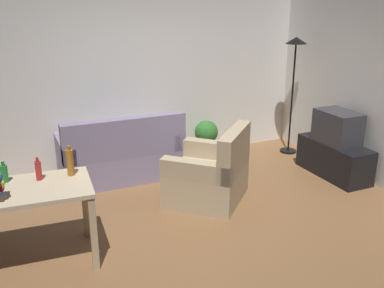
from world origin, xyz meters
name	(u,v)px	position (x,y,z in m)	size (l,w,h in m)	color
ground_plane	(202,223)	(0.00, 0.00, -0.01)	(5.20, 4.40, 0.02)	brown
wall_rear	(138,71)	(0.00, 2.20, 1.35)	(5.20, 0.10, 2.70)	silver
couch	(121,157)	(-0.47, 1.59, 0.31)	(1.61, 0.84, 0.92)	gray
tv_stand	(334,159)	(2.25, 0.48, 0.24)	(0.44, 1.10, 0.48)	black
tv	(338,127)	(2.25, 0.48, 0.70)	(0.41, 0.60, 0.44)	#2D2D33
torchiere_lamp	(295,64)	(2.25, 1.53, 1.41)	(0.32, 0.32, 1.81)	black
desk	(23,200)	(-1.79, -0.04, 0.65)	(1.24, 0.78, 0.76)	#C6B28E
potted_plant	(206,136)	(0.96, 1.90, 0.33)	(0.36, 0.36, 0.57)	brown
armchair	(211,175)	(0.35, 0.49, 0.32)	(1.23, 1.23, 0.92)	tan
bottle_green	(4,173)	(-1.92, 0.18, 0.85)	(0.07, 0.07, 0.20)	#1E722D
bottle_red	(38,170)	(-1.63, 0.10, 0.86)	(0.06, 0.06, 0.22)	#AD2323
bottle_amber	(70,162)	(-1.34, 0.10, 0.89)	(0.07, 0.07, 0.30)	#9E6019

